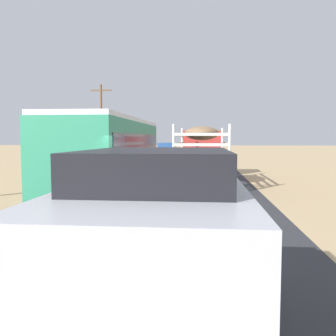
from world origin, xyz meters
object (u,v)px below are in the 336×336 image
car_far (167,151)px  power_pole_mid (101,121)px  bus (111,155)px  livestock_truck (202,149)px  suv_near (159,258)px

car_far → power_pole_mid: power_pole_mid is taller
bus → livestock_truck: bearing=63.3°
suv_near → car_far: size_ratio=1.00×
livestock_truck → suv_near: bearing=-91.2°
power_pole_mid → livestock_truck: bearing=-55.6°
car_far → suv_near: bearing=-84.5°
suv_near → livestock_truck: (0.37, 18.28, 0.64)m
bus → car_far: (-0.20, 25.67, -0.66)m
car_far → power_pole_mid: size_ratio=0.58×
bus → power_pole_mid: 23.82m
bus → power_pole_mid: size_ratio=1.25×
livestock_truck → car_far: 18.74m
livestock_truck → bus: bus is taller
suv_near → car_far: bearing=95.5°
suv_near → car_far: 36.76m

